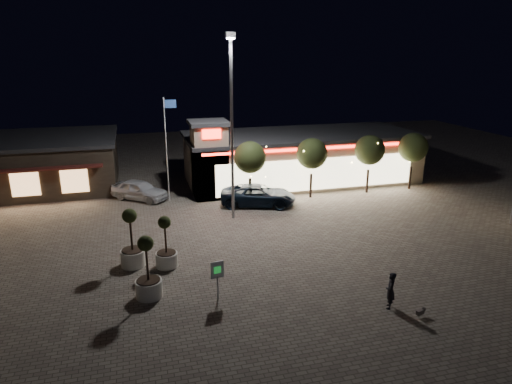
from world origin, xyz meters
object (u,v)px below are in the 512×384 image
object	(u,v)px
white_sedan	(139,190)
planter_mid	(148,278)
pickup_truck	(258,195)
pedestrian	(390,291)
valet_sign	(217,273)
planter_left	(132,248)

from	to	relation	value
white_sedan	planter_mid	xyz separation A→B (m)	(0.01, -15.42, 0.18)
pickup_truck	pedestrian	world-z (taller)	pedestrian
pickup_truck	valet_sign	size ratio (longest dim) A/B	2.90
valet_sign	planter_mid	bearing A→B (deg)	161.12
pedestrian	planter_left	size ratio (longest dim) A/B	0.53
white_sedan	pedestrian	xyz separation A→B (m)	(10.56, -19.31, 0.09)
pedestrian	valet_sign	world-z (taller)	valet_sign
planter_left	pedestrian	bearing A→B (deg)	-33.79
planter_left	valet_sign	distance (m)	6.05
white_sedan	valet_sign	world-z (taller)	valet_sign
pickup_truck	planter_left	bearing A→B (deg)	148.61
pedestrian	planter_mid	xyz separation A→B (m)	(-10.55, 3.89, 0.10)
planter_left	valet_sign	size ratio (longest dim) A/B	1.69
pedestrian	white_sedan	bearing A→B (deg)	-119.20
pedestrian	valet_sign	bearing A→B (deg)	-78.71
planter_left	planter_mid	xyz separation A→B (m)	(0.68, -3.62, -0.05)
white_sedan	valet_sign	bearing A→B (deg)	-130.38
pickup_truck	white_sedan	world-z (taller)	white_sedan
pickup_truck	pedestrian	xyz separation A→B (m)	(1.91, -15.55, 0.09)
white_sedan	pedestrian	distance (m)	22.01
pedestrian	valet_sign	xyz separation A→B (m)	(-7.42, 2.82, 0.49)
pickup_truck	planter_mid	distance (m)	14.51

